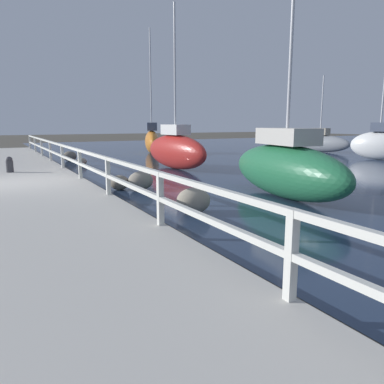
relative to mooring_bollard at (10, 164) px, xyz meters
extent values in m
plane|color=#4C473D|center=(-0.08, -2.78, -0.54)|extent=(120.00, 120.00, 0.00)
cube|color=beige|center=(-0.08, -2.78, -0.41)|extent=(4.24, 36.00, 0.25)
cube|color=silver|center=(1.94, -12.50, 0.19)|extent=(0.10, 0.10, 0.95)
cube|color=silver|center=(1.94, -9.26, 0.19)|extent=(0.10, 0.10, 0.95)
cube|color=silver|center=(1.94, -6.02, 0.19)|extent=(0.10, 0.10, 0.95)
cube|color=silver|center=(1.94, -2.78, 0.19)|extent=(0.10, 0.10, 0.95)
cube|color=silver|center=(1.94, 0.46, 0.19)|extent=(0.10, 0.10, 0.95)
cube|color=silver|center=(1.94, 3.70, 0.19)|extent=(0.10, 0.10, 0.95)
cube|color=silver|center=(1.94, 6.94, 0.19)|extent=(0.10, 0.10, 0.95)
cube|color=silver|center=(1.94, 10.18, 0.19)|extent=(0.10, 0.10, 0.95)
cube|color=silver|center=(1.94, 13.42, 0.19)|extent=(0.10, 0.10, 0.95)
cube|color=silver|center=(1.94, -2.78, 0.62)|extent=(0.09, 32.50, 0.08)
cube|color=silver|center=(1.94, -2.78, 0.19)|extent=(0.09, 32.50, 0.08)
ellipsoid|color=slate|center=(2.83, -4.09, -0.32)|extent=(0.60, 0.54, 0.45)
ellipsoid|color=#666056|center=(3.20, 5.81, -0.27)|extent=(0.72, 0.64, 0.54)
ellipsoid|color=gray|center=(3.37, -7.85, -0.25)|extent=(0.78, 0.71, 0.59)
ellipsoid|color=gray|center=(3.26, 3.25, -0.35)|extent=(0.51, 0.46, 0.38)
ellipsoid|color=gray|center=(3.40, -4.41, -0.25)|extent=(0.77, 0.69, 0.58)
cylinder|color=#333338|center=(0.00, 0.00, -0.08)|extent=(0.25, 0.25, 0.42)
sphere|color=#333338|center=(0.00, 0.00, 0.18)|extent=(0.23, 0.23, 0.23)
ellipsoid|color=#236B42|center=(6.48, -7.42, 0.19)|extent=(1.97, 5.13, 1.45)
cube|color=beige|center=(6.48, -7.42, 1.13)|extent=(1.14, 1.96, 0.44)
cylinder|color=silver|center=(6.48, -7.42, 4.42)|extent=(0.09, 0.09, 7.00)
ellipsoid|color=orange|center=(9.25, 8.87, 0.23)|extent=(2.61, 5.03, 1.53)
cube|color=#4C566B|center=(9.25, 8.87, 1.26)|extent=(1.30, 2.09, 0.53)
cylinder|color=silver|center=(9.25, 8.87, 4.29)|extent=(0.09, 0.09, 6.59)
ellipsoid|color=white|center=(18.62, -1.61, 0.25)|extent=(2.08, 3.29, 1.56)
cube|color=#4C566B|center=(18.62, -1.61, 1.28)|extent=(1.01, 1.06, 0.50)
ellipsoid|color=red|center=(6.73, -0.03, 0.22)|extent=(1.32, 4.81, 1.51)
cube|color=silver|center=(6.73, -0.03, 1.20)|extent=(0.81, 1.50, 0.45)
cylinder|color=silver|center=(6.73, -0.03, 3.73)|extent=(0.09, 0.09, 5.50)
ellipsoid|color=gray|center=(20.10, 4.04, 0.07)|extent=(1.91, 4.60, 1.20)
cube|color=#9E937F|center=(20.10, 4.04, 0.91)|extent=(0.91, 1.27, 0.48)
cylinder|color=silver|center=(20.10, 4.04, 2.70)|extent=(0.09, 0.09, 4.06)
camera|label=1|loc=(-0.61, -15.14, 1.48)|focal=35.00mm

